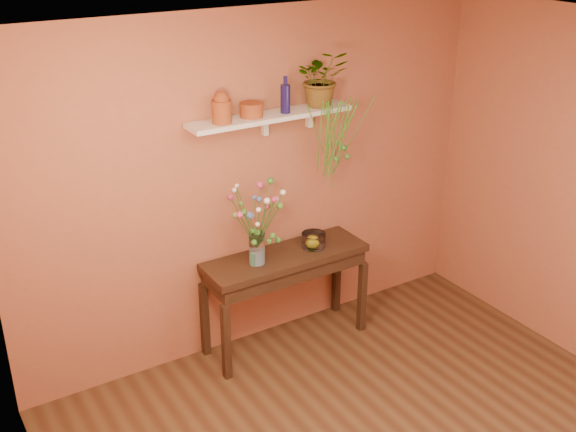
{
  "coord_description": "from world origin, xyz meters",
  "views": [
    {
      "loc": [
        -2.46,
        -2.45,
        3.33
      ],
      "look_at": [
        0.0,
        1.55,
        1.25
      ],
      "focal_mm": 43.62,
      "sensor_mm": 36.0,
      "label": 1
    }
  ],
  "objects": [
    {
      "name": "glass_bowl",
      "position": [
        0.37,
        1.76,
        0.87
      ],
      "size": [
        0.2,
        0.2,
        0.12
      ],
      "color": "white",
      "rests_on": "sideboard"
    },
    {
      "name": "sideboard",
      "position": [
        0.11,
        1.76,
        0.7
      ],
      "size": [
        1.34,
        0.43,
        0.81
      ],
      "color": "#3B2617",
      "rests_on": "ground"
    },
    {
      "name": "terracotta_jug",
      "position": [
        -0.36,
        1.84,
        2.05
      ],
      "size": [
        0.18,
        0.18,
        0.23
      ],
      "color": "#9B431B",
      "rests_on": "wall_shelf"
    },
    {
      "name": "bouquet",
      "position": [
        -0.14,
        1.74,
        1.26
      ],
      "size": [
        0.43,
        0.49,
        0.52
      ],
      "color": "#386B28",
      "rests_on": "glass_vase"
    },
    {
      "name": "spider_plant",
      "position": [
        0.5,
        1.87,
        2.15
      ],
      "size": [
        0.47,
        0.44,
        0.43
      ],
      "primitive_type": "imported",
      "rotation": [
        0.0,
        0.0,
        -0.34
      ],
      "color": "#3A802B",
      "rests_on": "wall_shelf"
    },
    {
      "name": "plant_fronds",
      "position": [
        0.56,
        1.72,
        1.67
      ],
      "size": [
        0.58,
        0.35,
        0.73
      ],
      "color": "#3A802B",
      "rests_on": "wall_shelf"
    },
    {
      "name": "lemon",
      "position": [
        0.35,
        1.75,
        0.86
      ],
      "size": [
        0.08,
        0.08,
        0.08
      ],
      "primitive_type": "sphere",
      "color": "yellow",
      "rests_on": "glass_bowl"
    },
    {
      "name": "room",
      "position": [
        0.0,
        0.0,
        1.35
      ],
      "size": [
        4.04,
        4.04,
        2.7
      ],
      "color": "#533820",
      "rests_on": "ground"
    },
    {
      "name": "glass_vase",
      "position": [
        -0.16,
        1.75,
        0.92
      ],
      "size": [
        0.12,
        0.12,
        0.26
      ],
      "color": "white",
      "rests_on": "sideboard"
    },
    {
      "name": "blue_bottle",
      "position": [
        0.16,
        1.84,
        2.05
      ],
      "size": [
        0.07,
        0.07,
        0.27
      ],
      "color": "#171048",
      "rests_on": "wall_shelf"
    },
    {
      "name": "carton",
      "position": [
        -0.19,
        1.73,
        0.87
      ],
      "size": [
        0.07,
        0.06,
        0.11
      ],
      "primitive_type": "cube",
      "rotation": [
        0.0,
        0.0,
        0.38
      ],
      "color": "#2E6B7D",
      "rests_on": "sideboard"
    },
    {
      "name": "wall_shelf",
      "position": [
        0.06,
        1.87,
        1.92
      ],
      "size": [
        1.3,
        0.24,
        0.19
      ],
      "color": "white",
      "rests_on": "room"
    },
    {
      "name": "terracotta_pot",
      "position": [
        -0.11,
        1.88,
        1.99
      ],
      "size": [
        0.21,
        0.21,
        0.1
      ],
      "primitive_type": "cylinder",
      "rotation": [
        0.0,
        0.0,
        0.31
      ],
      "color": "#9B431B",
      "rests_on": "wall_shelf"
    }
  ]
}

